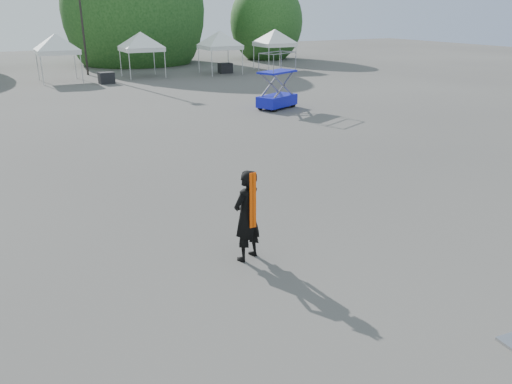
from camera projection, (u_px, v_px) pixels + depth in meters
name	position (u px, v px, depth m)	size (l,w,h in m)	color
ground	(222.00, 233.00, 11.71)	(120.00, 120.00, 0.00)	#474442
light_pole_east	(80.00, 0.00, 37.57)	(0.60, 0.25, 9.80)	black
tree_mid_e	(134.00, 10.00, 46.25)	(5.12, 5.12, 7.79)	#382314
tree_far_e	(266.00, 22.00, 50.79)	(3.84, 3.84, 5.84)	#382314
tent_e	(55.00, 37.00, 34.85)	(3.98, 3.98, 3.88)	silver
tent_f	(140.00, 35.00, 37.15)	(4.06, 4.06, 3.88)	silver
tent_g	(220.00, 34.00, 38.94)	(3.98, 3.98, 3.88)	silver
tent_h	(275.00, 32.00, 41.85)	(4.01, 4.01, 3.88)	silver
man	(247.00, 216.00, 10.21)	(0.84, 0.71, 1.95)	black
scissor_lift	(277.00, 81.00, 25.80)	(2.47, 1.90, 2.86)	#0B0F9B
crate_mid	(106.00, 78.00, 34.82)	(1.01, 0.78, 0.78)	black
crate_east	(225.00, 68.00, 40.42)	(1.03, 0.80, 0.80)	black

